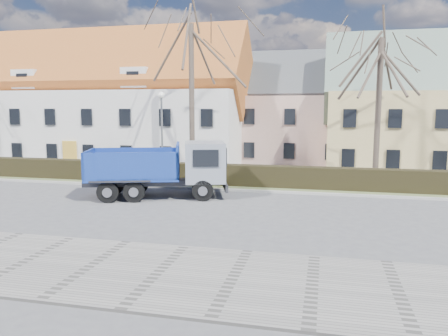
% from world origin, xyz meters
% --- Properties ---
extents(ground, '(120.00, 120.00, 0.00)m').
position_xyz_m(ground, '(0.00, 0.00, 0.00)').
color(ground, '#505053').
extents(sidewalk_near, '(80.00, 5.00, 0.08)m').
position_xyz_m(sidewalk_near, '(0.00, -8.50, 0.04)').
color(sidewalk_near, gray).
rests_on(sidewalk_near, ground).
extents(curb_far, '(80.00, 0.30, 0.12)m').
position_xyz_m(curb_far, '(0.00, 4.60, 0.06)').
color(curb_far, '#9A9993').
rests_on(curb_far, ground).
extents(grass_strip, '(80.00, 3.00, 0.10)m').
position_xyz_m(grass_strip, '(0.00, 6.20, 0.05)').
color(grass_strip, '#536036').
rests_on(grass_strip, ground).
extents(hedge, '(60.00, 0.90, 1.30)m').
position_xyz_m(hedge, '(0.00, 6.00, 0.65)').
color(hedge, black).
rests_on(hedge, ground).
extents(building_white, '(26.80, 10.80, 9.50)m').
position_xyz_m(building_white, '(-13.00, 16.00, 4.75)').
color(building_white, silver).
rests_on(building_white, ground).
extents(building_pink, '(10.80, 8.80, 8.00)m').
position_xyz_m(building_pink, '(4.00, 20.00, 4.00)').
color(building_pink, tan).
rests_on(building_pink, ground).
extents(building_yellow, '(18.80, 10.80, 8.50)m').
position_xyz_m(building_yellow, '(16.00, 17.00, 4.25)').
color(building_yellow, '#D2B773').
rests_on(building_yellow, ground).
extents(tree_1, '(9.20, 9.20, 12.65)m').
position_xyz_m(tree_1, '(-2.00, 8.50, 6.33)').
color(tree_1, '#493C32').
rests_on(tree_1, ground).
extents(tree_2, '(8.00, 8.00, 11.00)m').
position_xyz_m(tree_2, '(10.00, 8.50, 5.50)').
color(tree_2, '#493C32').
rests_on(tree_2, ground).
extents(dump_truck, '(8.27, 5.14, 3.11)m').
position_xyz_m(dump_truck, '(-2.18, 1.84, 1.55)').
color(dump_truck, navy).
rests_on(dump_truck, ground).
extents(streetlight, '(0.46, 0.46, 5.93)m').
position_xyz_m(streetlight, '(-3.60, 7.00, 2.97)').
color(streetlight, gray).
rests_on(streetlight, ground).
extents(cart_frame, '(0.87, 0.70, 0.69)m').
position_xyz_m(cart_frame, '(-4.36, 4.29, 0.35)').
color(cart_frame, silver).
rests_on(cart_frame, ground).
extents(parked_car_a, '(4.65, 2.90, 1.48)m').
position_xyz_m(parked_car_a, '(-9.24, 11.06, 0.74)').
color(parked_car_a, black).
rests_on(parked_car_a, ground).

